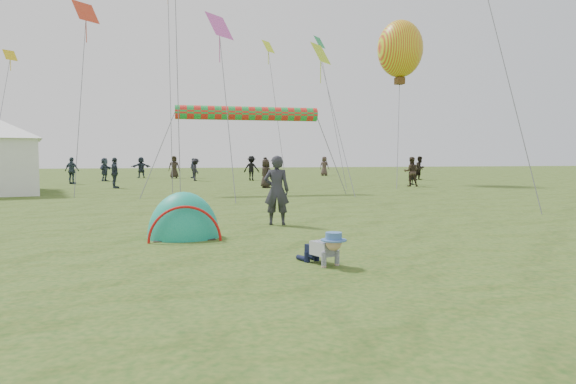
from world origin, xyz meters
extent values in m
plane|color=#204816|center=(0.00, 0.00, 0.00)|extent=(140.00, 140.00, 0.00)
ellipsoid|color=#099276|center=(-1.71, 3.16, 0.00)|extent=(1.53, 1.26, 1.97)
imported|color=#2B2A33|center=(0.65, 4.70, 0.88)|extent=(0.72, 0.57, 1.75)
imported|color=#2E2F36|center=(-10.75, 24.88, 0.83)|extent=(0.68, 0.73, 1.67)
imported|color=black|center=(6.73, 36.78, 0.82)|extent=(1.01, 0.96, 1.64)
imported|color=#31394A|center=(0.21, 33.29, 0.79)|extent=(0.71, 1.01, 1.59)
imported|color=black|center=(-1.27, 33.29, 0.88)|extent=(0.93, 0.67, 1.76)
imported|color=#29313F|center=(-3.82, 34.85, 0.84)|extent=(1.63, 0.85, 1.68)
imported|color=#382C23|center=(11.72, 19.02, 0.85)|extent=(0.99, 0.88, 1.70)
imported|color=#28313C|center=(-4.66, 21.26, 0.83)|extent=(0.66, 1.05, 1.67)
imported|color=black|center=(0.11, 28.69, 0.79)|extent=(0.75, 1.11, 1.59)
imported|color=#3E312C|center=(11.86, 35.75, 0.86)|extent=(0.99, 0.95, 1.72)
imported|color=#2F3A4B|center=(-6.06, 29.83, 0.82)|extent=(1.04, 1.58, 1.63)
imported|color=black|center=(12.62, 20.64, 0.82)|extent=(0.41, 0.61, 1.64)
imported|color=black|center=(16.15, 26.24, 0.86)|extent=(1.03, 0.93, 1.73)
imported|color=#2F3D4B|center=(-7.65, 26.40, 0.84)|extent=(1.06, 0.84, 1.68)
imported|color=black|center=(4.03, 28.38, 0.88)|extent=(1.30, 1.07, 1.75)
imported|color=black|center=(3.35, 19.71, 0.79)|extent=(0.77, 0.91, 1.58)
cylinder|color=red|center=(1.73, 15.77, 3.71)|extent=(6.59, 0.64, 0.64)
plane|color=yellow|center=(-10.79, 25.86, 7.69)|extent=(0.77, 0.77, 0.63)
plane|color=#E6FF28|center=(4.69, 25.44, 8.87)|extent=(0.97, 0.97, 0.79)
plane|color=#28A058|center=(7.36, 22.80, 8.73)|extent=(0.89, 0.89, 0.72)
plane|color=#E655BD|center=(0.48, 15.91, 7.64)|extent=(1.38, 1.38, 1.12)
plane|color=red|center=(-5.74, 19.91, 8.93)|extent=(1.28, 1.28, 1.04)
plane|color=#C6E927|center=(5.79, 17.51, 6.97)|extent=(1.28, 1.28, 1.04)
camera|label=1|loc=(-2.12, -7.88, 1.74)|focal=32.00mm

